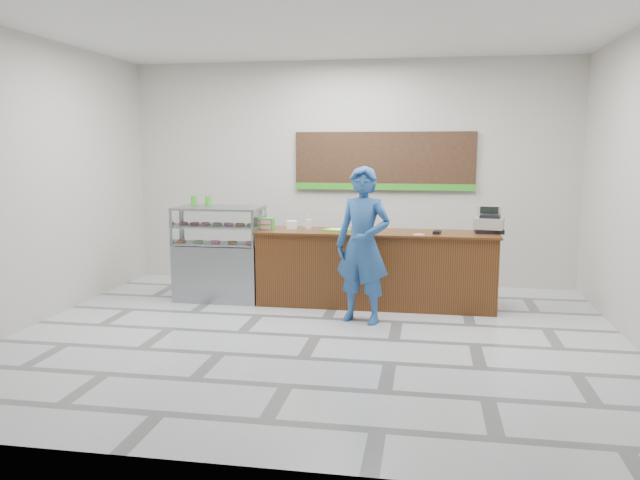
% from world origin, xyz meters
% --- Properties ---
extents(floor, '(7.00, 7.00, 0.00)m').
position_xyz_m(floor, '(0.00, 0.00, 0.00)').
color(floor, silver).
rests_on(floor, ground).
extents(back_wall, '(7.00, 0.00, 7.00)m').
position_xyz_m(back_wall, '(0.00, 3.00, 1.75)').
color(back_wall, beige).
rests_on(back_wall, floor).
extents(ceiling, '(7.00, 7.00, 0.00)m').
position_xyz_m(ceiling, '(0.00, 0.00, 3.50)').
color(ceiling, silver).
rests_on(ceiling, back_wall).
extents(sales_counter, '(3.26, 0.76, 1.03)m').
position_xyz_m(sales_counter, '(0.55, 1.55, 0.52)').
color(sales_counter, '#5B2F12').
rests_on(sales_counter, floor).
extents(display_case, '(1.22, 0.72, 1.33)m').
position_xyz_m(display_case, '(-1.67, 1.55, 0.68)').
color(display_case, gray).
rests_on(display_case, floor).
extents(menu_board, '(2.80, 0.06, 0.90)m').
position_xyz_m(menu_board, '(0.55, 2.96, 1.93)').
color(menu_board, black).
rests_on(menu_board, back_wall).
extents(cash_register, '(0.44, 0.45, 0.35)m').
position_xyz_m(cash_register, '(2.05, 1.70, 1.16)').
color(cash_register, black).
rests_on(cash_register, sales_counter).
extents(card_terminal, '(0.12, 0.19, 0.04)m').
position_xyz_m(card_terminal, '(1.36, 1.44, 1.05)').
color(card_terminal, black).
rests_on(card_terminal, sales_counter).
extents(serving_tray, '(0.40, 0.34, 0.02)m').
position_xyz_m(serving_tray, '(0.02, 1.56, 1.04)').
color(serving_tray, '#54D717').
rests_on(serving_tray, sales_counter).
extents(napkin_box, '(0.14, 0.14, 0.11)m').
position_xyz_m(napkin_box, '(-0.64, 1.64, 1.09)').
color(napkin_box, white).
rests_on(napkin_box, sales_counter).
extents(straw_cup, '(0.09, 0.09, 0.13)m').
position_xyz_m(straw_cup, '(-0.41, 1.68, 1.09)').
color(straw_cup, silver).
rests_on(straw_cup, sales_counter).
extents(promo_box, '(0.19, 0.13, 0.17)m').
position_xyz_m(promo_box, '(-0.95, 1.46, 1.11)').
color(promo_box, green).
rests_on(promo_box, sales_counter).
extents(donut_decal, '(0.16, 0.16, 0.00)m').
position_xyz_m(donut_decal, '(1.13, 1.33, 1.03)').
color(donut_decal, pink).
rests_on(donut_decal, sales_counter).
extents(green_cup_left, '(0.09, 0.09, 0.13)m').
position_xyz_m(green_cup_left, '(-2.12, 1.76, 1.40)').
color(green_cup_left, green).
rests_on(green_cup_left, display_case).
extents(green_cup_right, '(0.08, 0.08, 0.13)m').
position_xyz_m(green_cup_right, '(-1.88, 1.71, 1.40)').
color(green_cup_right, green).
rests_on(green_cup_right, display_case).
extents(customer, '(0.81, 0.66, 1.93)m').
position_xyz_m(customer, '(0.46, 0.72, 0.97)').
color(customer, '#26518F').
rests_on(customer, floor).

